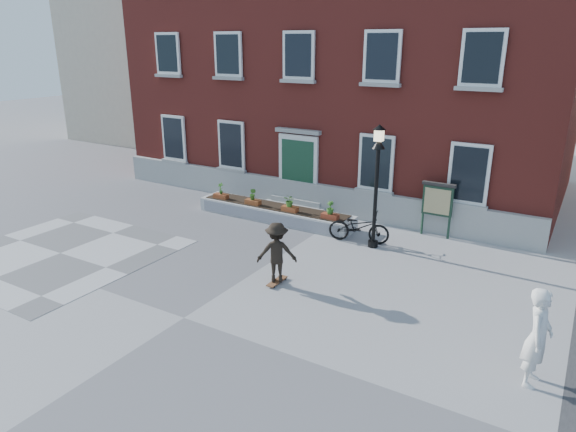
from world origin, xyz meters
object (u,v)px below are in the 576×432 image
Objects in this scene: bystander at (538,337)px; notice_board at (438,201)px; skateboarder at (277,252)px; bicycle at (359,227)px; lamp_post at (377,170)px.

bystander is 1.07× the size of notice_board.
skateboarder is (-6.51, 1.12, -0.09)m from bystander.
bystander reaches higher than notice_board.
notice_board reaches higher than skateboarder.
skateboarder is at bearing -114.69° from notice_board.
bystander is (5.85, -5.11, 0.47)m from bicycle.
notice_board is at bearing 32.26° from bystander.
notice_board is at bearing -61.35° from bicycle.
lamp_post reaches higher than notice_board.
bicycle is 7.78m from bystander.
lamp_post is 2.74m from notice_board.
bicycle is 2.10m from lamp_post.
lamp_post is 2.25× the size of skateboarder.
bystander is 6.60m from skateboarder.
bystander is 7.92m from notice_board.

